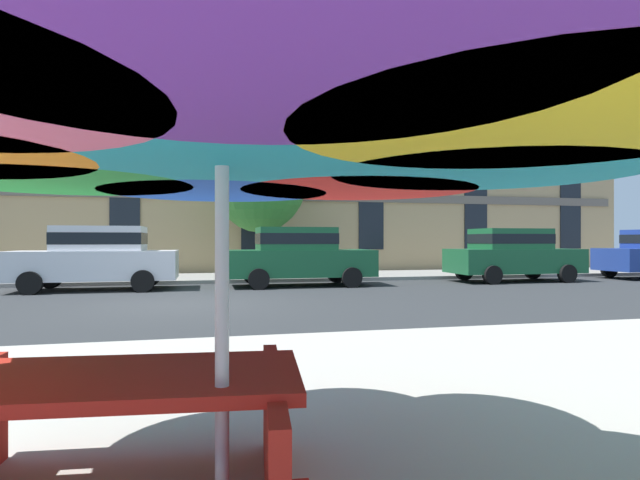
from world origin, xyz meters
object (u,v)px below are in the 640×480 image
sedan_green_midblock (513,253)px  picnic_table (104,435)px  street_tree_middle (263,189)px  patio_umbrella (222,117)px  sedan_white (97,256)px  sedan_green (299,255)px

sedan_green_midblock → picnic_table: 16.29m
sedan_green_midblock → street_tree_middle: street_tree_middle is taller
sedan_green_midblock → picnic_table: (-10.57, -12.39, -0.46)m
patio_umbrella → sedan_green_midblock: bearing=51.7°
sedan_green_midblock → sedan_white: bearing=180.0°
patio_umbrella → picnic_table: size_ratio=2.04×
street_tree_middle → sedan_white: bearing=-146.4°
sedan_green → street_tree_middle: street_tree_middle is taller
picnic_table → patio_umbrella: bearing=-30.7°
sedan_green_midblock → patio_umbrella: size_ratio=1.11×
sedan_white → sedan_green: same height
sedan_green → sedan_green_midblock: bearing=0.0°
street_tree_middle → sedan_green: bearing=-78.1°
sedan_white → picnic_table: sedan_white is taller
picnic_table → sedan_white: bearing=101.4°
street_tree_middle → picnic_table: size_ratio=2.54×
patio_umbrella → picnic_table: bearing=149.3°
sedan_white → sedan_green_midblock: (13.06, 0.00, 0.00)m
sedan_white → sedan_green_midblock: bearing=0.0°
street_tree_middle → patio_umbrella: (-2.00, -16.03, -1.35)m
sedan_green_midblock → patio_umbrella: bearing=-128.3°
sedan_green → sedan_white: bearing=180.0°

